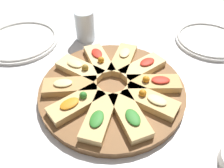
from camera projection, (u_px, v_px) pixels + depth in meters
ground_plane at (112, 92)px, 0.59m from camera, size 3.00×3.00×0.00m
serving_board at (112, 89)px, 0.58m from camera, size 0.39×0.39×0.02m
focaccia_slice_0 at (123, 59)px, 0.64m from camera, size 0.07×0.14×0.03m
focaccia_slice_1 at (99, 60)px, 0.64m from camera, size 0.12×0.15×0.03m
focaccia_slice_2 at (80, 69)px, 0.61m from camera, size 0.15×0.10×0.03m
focaccia_slice_3 at (70, 86)px, 0.56m from camera, size 0.15×0.08×0.03m
focaccia_slice_4 at (76, 103)px, 0.52m from camera, size 0.13×0.14×0.03m
focaccia_slice_5 at (99, 116)px, 0.49m from camera, size 0.07×0.14×0.03m
focaccia_slice_6 at (130, 115)px, 0.50m from camera, size 0.12×0.15×0.03m
focaccia_slice_7 at (150, 100)px, 0.53m from camera, size 0.15×0.10×0.03m
focaccia_slice_8 at (153, 83)px, 0.57m from camera, size 0.15×0.08×0.03m
focaccia_slice_9 at (143, 67)px, 0.62m from camera, size 0.13×0.14×0.03m
plate_left at (21, 41)px, 0.75m from camera, size 0.26×0.26×0.02m
plate_right at (209, 40)px, 0.76m from camera, size 0.23×0.23×0.02m
water_glass at (85, 26)px, 0.74m from camera, size 0.07×0.07×0.10m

